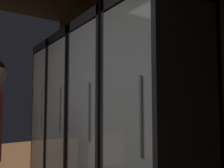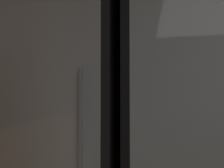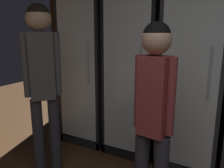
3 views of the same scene
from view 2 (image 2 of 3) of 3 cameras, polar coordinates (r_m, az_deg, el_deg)
name	(u,v)px [view 2 (image 2 of 3)]	position (r m, az deg, el deg)	size (l,w,h in m)	color
cooler_far_left	(74,132)	(1.26, -11.82, -14.63)	(0.63, 0.70, 2.05)	black
cooler_left	(181,136)	(1.19, 21.02, -15.13)	(0.63, 0.70, 2.05)	black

